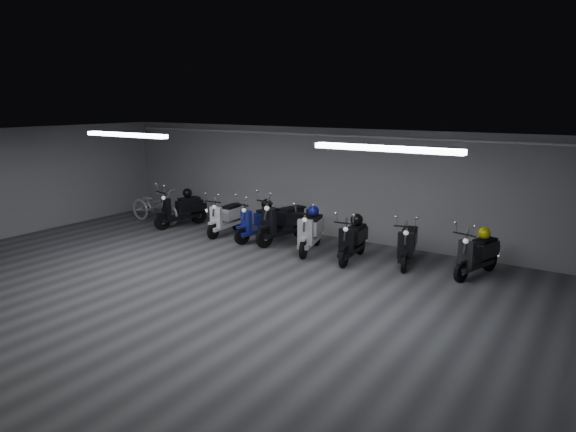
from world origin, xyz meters
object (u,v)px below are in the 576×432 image
Objects in this scene: bicycle at (154,202)px; scooter_9 at (478,248)px; helmet_0 at (187,193)px; helmet_2 at (485,233)px; scooter_8 at (408,238)px; scooter_4 at (260,217)px; scooter_5 at (284,215)px; scooter_6 at (311,225)px; scooter_1 at (180,204)px; helmet_4 at (313,211)px; helmet_3 at (357,220)px; scooter_7 at (353,234)px; scooter_2 at (225,212)px; helmet_1 at (267,204)px.

scooter_9 is at bearing -86.27° from bicycle.
scooter_9 is 6.02× the size of helmet_0.
scooter_8 is at bearing -169.90° from helmet_2.
scooter_5 reaches higher than scooter_4.
scooter_6 is (1.57, -0.14, 0.01)m from scooter_4.
scooter_1 is at bearing -162.76° from scooter_5.
scooter_9 is 5.97× the size of helmet_4.
scooter_9 reaches higher than helmet_3.
scooter_7 is at bearing -14.41° from helmet_4.
scooter_7 is at bearing -6.87° from scooter_2.
bicycle is at bearing -176.67° from helmet_2.
scooter_4 is 1.03× the size of scooter_8.
helmet_1 is (2.72, 0.03, -0.02)m from helmet_0.
scooter_7 is 0.36m from helmet_3.
scooter_4 is 6.22× the size of helmet_4.
scooter_9 reaches higher than helmet_0.
helmet_2 is 0.91× the size of helmet_4.
helmet_4 is (-2.31, -0.05, 0.32)m from scooter_8.
helmet_4 is (2.63, 0.09, 0.32)m from scooter_2.
scooter_1 is at bearing -163.88° from scooter_4.
helmet_1 is (2.78, 0.26, 0.26)m from scooter_1.
helmet_1 is at bearing 175.23° from helmet_3.
bicycle is at bearing -161.04° from scooter_9.
helmet_0 is at bearing 178.59° from helmet_4.
helmet_2 is at bearing 0.01° from scooter_2.
scooter_1 is 4.29m from scooter_6.
scooter_7 is at bearing -4.36° from helmet_0.
helmet_1 is at bearing -177.99° from helmet_2.
scooter_7 is 5.38m from helmet_0.
scooter_8 is 1.43m from scooter_9.
scooter_5 is 0.61m from helmet_1.
scooter_7 is at bearing 10.73° from scooter_4.
helmet_4 is (5.19, 0.21, 0.31)m from bicycle.
helmet_2 is (5.31, 0.41, 0.24)m from scooter_4.
scooter_6 is at bearing -6.62° from scooter_2.
scooter_7 is (1.13, -0.08, -0.04)m from scooter_6.
helmet_1 is (-2.64, 0.44, 0.31)m from scooter_7.
scooter_5 is at bearing 28.34° from scooter_4.
scooter_5 is at bearing -162.43° from scooter_9.
scooter_8 reaches higher than helmet_3.
helmet_3 is at bearing -3.55° from scooter_2.
scooter_4 reaches higher than scooter_8.
scooter_5 reaches higher than scooter_2.
helmet_0 is at bearing -71.46° from bicycle.
scooter_1 is at bearing -174.59° from helmet_1.
scooter_7 is 5.96× the size of helmet_4.
scooter_5 is at bearing 18.33° from scooter_1.
bicycle is 6.85× the size of helmet_1.
scooter_6 reaches higher than scooter_8.
scooter_8 is 1.19m from helmet_3.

